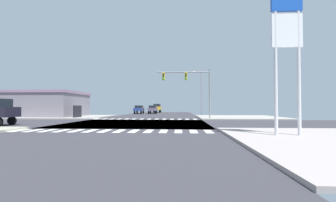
{
  "coord_description": "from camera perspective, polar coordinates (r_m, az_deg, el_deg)",
  "views": [
    {
      "loc": [
        4.41,
        -22.54,
        1.66
      ],
      "look_at": [
        2.49,
        11.6,
        2.48
      ],
      "focal_mm": 24.37,
      "sensor_mm": 36.0,
      "label": 1
    }
  ],
  "objects": [
    {
      "name": "bank_building",
      "position": [
        41.91,
        -29.85,
        -0.7
      ],
      "size": [
        15.17,
        9.35,
        4.02
      ],
      "color": "gray",
      "rests_on": "ground"
    },
    {
      "name": "street_lamp",
      "position": [
        41.91,
        8.02,
        3.04
      ],
      "size": [
        1.78,
        0.32,
        8.17
      ],
      "color": "gray",
      "rests_on": "ground"
    },
    {
      "name": "crosswalk_near",
      "position": [
        16.03,
        -13.82,
        -7.28
      ],
      "size": [
        13.5,
        2.0,
        0.01
      ],
      "color": "white",
      "rests_on": "ground"
    },
    {
      "name": "sedan_trailing_2",
      "position": [
        51.78,
        -7.25,
        -1.97
      ],
      "size": [
        1.8,
        4.3,
        1.88
      ],
      "rotation": [
        0.0,
        0.0,
        3.14
      ],
      "color": "black",
      "rests_on": "ground"
    },
    {
      "name": "sidewalk_corner_nw",
      "position": [
        38.72,
        -23.55,
        -3.62
      ],
      "size": [
        12.0,
        12.0,
        0.14
      ],
      "color": "#999691",
      "rests_on": "ground"
    },
    {
      "name": "sedan_nearside_1",
      "position": [
        52.19,
        -3.83,
        -1.97
      ],
      "size": [
        1.8,
        4.3,
        1.88
      ],
      "rotation": [
        0.0,
        0.0,
        3.14
      ],
      "color": "black",
      "rests_on": "ground"
    },
    {
      "name": "ground",
      "position": [
        23.03,
        -7.87,
        -5.56
      ],
      "size": [
        90.0,
        90.0,
        0.05
      ],
      "color": "#35333A"
    },
    {
      "name": "suv_crossing_2",
      "position": [
        61.79,
        -2.73,
        -1.62
      ],
      "size": [
        1.96,
        4.6,
        2.34
      ],
      "rotation": [
        0.0,
        0.0,
        3.14
      ],
      "color": "black",
      "rests_on": "ground"
    },
    {
      "name": "gas_station_sign",
      "position": [
        14.22,
        27.56,
        15.11
      ],
      "size": [
        1.6,
        0.2,
        8.17
      ],
      "color": "silver",
      "rests_on": "ground"
    },
    {
      "name": "traffic_signal_mast",
      "position": [
        30.37,
        5.3,
        4.76
      ],
      "size": [
        7.03,
        0.55,
        6.62
      ],
      "color": "gray",
      "rests_on": "ground"
    },
    {
      "name": "crosswalk_far",
      "position": [
        30.25,
        -5.66,
        -4.51
      ],
      "size": [
        13.5,
        2.0,
        0.01
      ],
      "color": "white",
      "rests_on": "ground"
    },
    {
      "name": "sidewalk_corner_ne",
      "position": [
        35.63,
        17.21,
        -3.87
      ],
      "size": [
        12.0,
        12.0,
        0.14
      ],
      "color": "#A09B91",
      "rests_on": "ground"
    }
  ]
}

